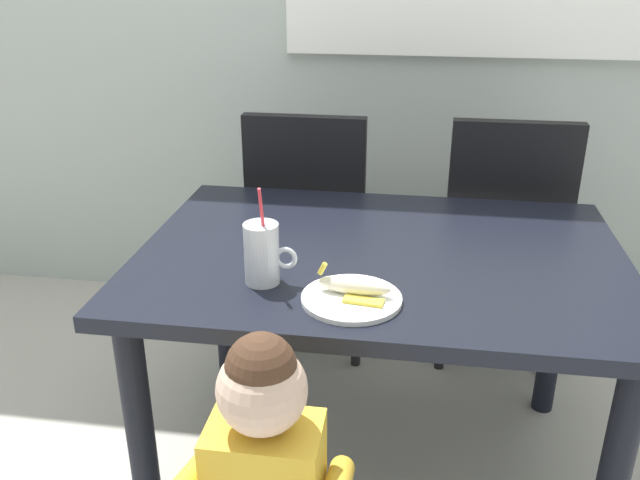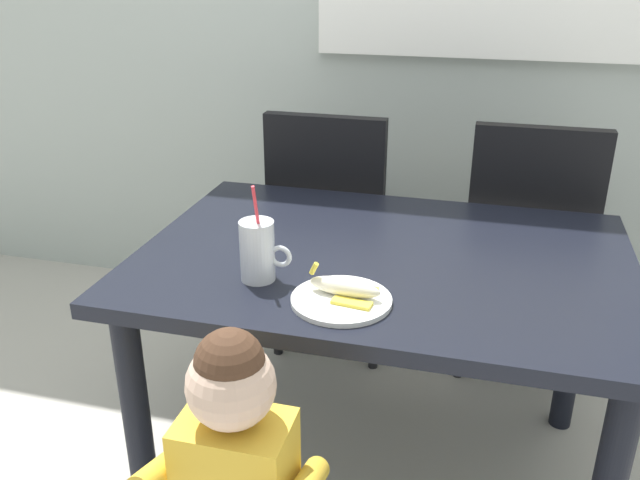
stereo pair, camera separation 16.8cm
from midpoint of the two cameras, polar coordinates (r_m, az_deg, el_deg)
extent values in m
plane|color=#B7B2A8|center=(2.17, 2.18, -18.73)|extent=(24.00, 24.00, 0.00)
cube|color=black|center=(1.78, 2.53, -1.57)|extent=(1.28, 0.91, 0.04)
cylinder|color=black|center=(1.81, -17.78, -15.88)|extent=(0.07, 0.07, 0.69)
cylinder|color=black|center=(2.38, -10.21, -4.87)|extent=(0.07, 0.07, 0.69)
cylinder|color=black|center=(2.30, 17.53, -6.71)|extent=(0.07, 0.07, 0.69)
cube|color=black|center=(2.58, -2.38, 0.44)|extent=(0.44, 0.44, 0.06)
cube|color=black|center=(2.30, -3.43, 4.71)|extent=(0.42, 0.05, 0.48)
cylinder|color=black|center=(2.83, 2.21, -2.78)|extent=(0.04, 0.04, 0.42)
cylinder|color=black|center=(2.89, -5.31, -2.27)|extent=(0.04, 0.04, 0.42)
cylinder|color=black|center=(2.49, 1.20, -6.60)|extent=(0.04, 0.04, 0.42)
cylinder|color=black|center=(2.56, -7.30, -5.91)|extent=(0.04, 0.04, 0.42)
cube|color=black|center=(2.57, 13.15, -0.26)|extent=(0.44, 0.44, 0.06)
cube|color=black|center=(2.29, 14.07, 3.93)|extent=(0.42, 0.05, 0.48)
cylinder|color=black|center=(2.87, 16.27, -3.37)|extent=(0.04, 0.04, 0.42)
cylinder|color=black|center=(2.84, 8.66, -2.95)|extent=(0.04, 0.04, 0.42)
cylinder|color=black|center=(2.54, 17.22, -7.20)|extent=(0.04, 0.04, 0.42)
cylinder|color=black|center=(2.50, 8.55, -6.78)|extent=(0.04, 0.04, 0.42)
sphere|color=beige|center=(1.25, -8.94, -12.67)|extent=(0.17, 0.17, 0.17)
sphere|color=#472D1E|center=(1.23, -9.07, -10.90)|extent=(0.13, 0.13, 0.13)
cylinder|color=gold|center=(1.41, -14.40, -19.14)|extent=(0.05, 0.24, 0.13)
cylinder|color=silver|center=(1.59, -8.05, -1.23)|extent=(0.08, 0.08, 0.15)
cylinder|color=#B2D184|center=(1.60, -7.99, -2.20)|extent=(0.07, 0.07, 0.08)
torus|color=silver|center=(1.57, -6.01, -1.62)|extent=(0.06, 0.01, 0.06)
cylinder|color=#E5333F|center=(1.55, -7.97, 0.93)|extent=(0.01, 0.06, 0.22)
cylinder|color=white|center=(1.51, -0.47, -5.13)|extent=(0.23, 0.23, 0.01)
ellipsoid|color=#F4EAC6|center=(1.51, -0.24, -4.00)|extent=(0.17, 0.07, 0.04)
cube|color=yellow|center=(1.48, 0.50, -5.33)|extent=(0.09, 0.04, 0.01)
cube|color=yellow|center=(1.55, 0.87, -4.03)|extent=(0.09, 0.04, 0.01)
cylinder|color=yellow|center=(1.52, -2.96, -2.53)|extent=(0.02, 0.01, 0.03)
camera|label=1|loc=(0.08, -92.86, -1.24)|focal=37.40mm
camera|label=2|loc=(0.08, 87.14, 1.24)|focal=37.40mm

